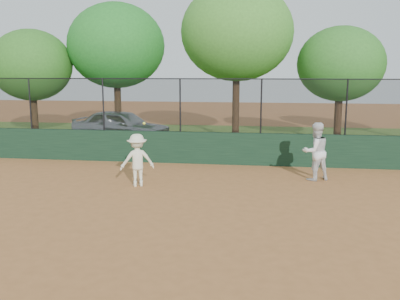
# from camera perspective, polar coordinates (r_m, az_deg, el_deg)

# --- Properties ---
(ground) EXTENTS (80.00, 80.00, 0.00)m
(ground) POSITION_cam_1_polar(r_m,az_deg,el_deg) (11.25, -5.70, -7.88)
(ground) COLOR #A96836
(ground) RESTS_ON ground
(back_wall) EXTENTS (26.00, 0.20, 1.20)m
(back_wall) POSITION_cam_1_polar(r_m,az_deg,el_deg) (16.83, -0.84, 0.29)
(back_wall) COLOR #173420
(back_wall) RESTS_ON ground
(grass_strip) EXTENTS (36.00, 12.00, 0.01)m
(grass_strip) POSITION_cam_1_polar(r_m,az_deg,el_deg) (22.80, 1.55, 1.34)
(grass_strip) COLOR #38581B
(grass_strip) RESTS_ON ground
(parked_car) EXTENTS (5.10, 2.79, 1.65)m
(parked_car) POSITION_cam_1_polar(r_m,az_deg,el_deg) (21.86, -10.03, 2.99)
(parked_car) COLOR #A3A8AC
(parked_car) RESTS_ON ground
(player_second) EXTENTS (1.12, 1.03, 1.86)m
(player_second) POSITION_cam_1_polar(r_m,az_deg,el_deg) (14.65, 14.55, -0.19)
(player_second) COLOR silver
(player_second) RESTS_ON ground
(player_main) EXTENTS (1.19, 0.97, 2.00)m
(player_main) POSITION_cam_1_polar(r_m,az_deg,el_deg) (13.60, -8.04, -1.29)
(player_main) COLOR #ECEAC8
(player_main) RESTS_ON ground
(fence_assembly) EXTENTS (26.00, 0.06, 2.00)m
(fence_assembly) POSITION_cam_1_polar(r_m,az_deg,el_deg) (16.64, -0.95, 5.85)
(fence_assembly) COLOR black
(fence_assembly) RESTS_ON back_wall
(tree_0) EXTENTS (4.25, 3.86, 5.60)m
(tree_0) POSITION_cam_1_polar(r_m,az_deg,el_deg) (25.02, -20.79, 10.10)
(tree_0) COLOR #422C17
(tree_0) RESTS_ON ground
(tree_1) EXTENTS (5.09, 4.63, 6.97)m
(tree_1) POSITION_cam_1_polar(r_m,az_deg,el_deg) (24.22, -10.70, 12.97)
(tree_1) COLOR #3E2915
(tree_1) RESTS_ON ground
(tree_2) EXTENTS (5.44, 4.94, 7.65)m
(tree_2) POSITION_cam_1_polar(r_m,az_deg,el_deg) (22.23, 4.74, 14.77)
(tree_2) COLOR #432A18
(tree_2) RESTS_ON ground
(tree_3) EXTENTS (4.09, 3.72, 5.56)m
(tree_3) POSITION_cam_1_polar(r_m,az_deg,el_deg) (22.43, 17.57, 10.43)
(tree_3) COLOR #412715
(tree_3) RESTS_ON ground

